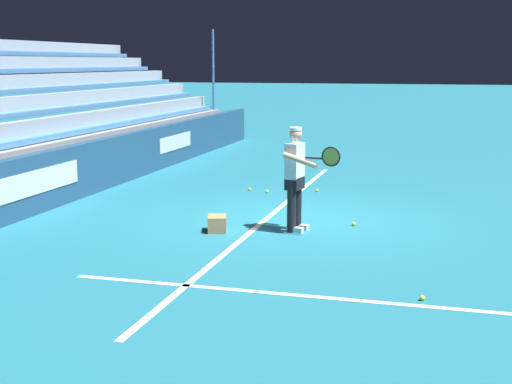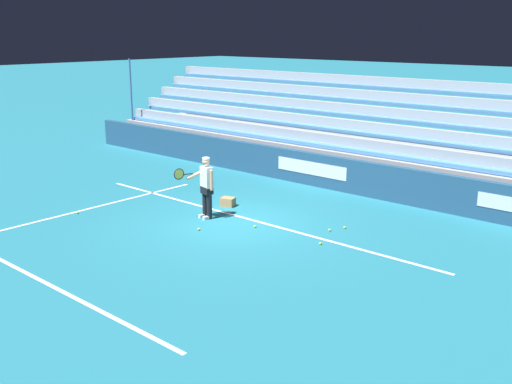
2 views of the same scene
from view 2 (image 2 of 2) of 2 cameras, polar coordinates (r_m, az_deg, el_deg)
name	(u,v)px [view 2 (image 2 of 2)]	position (r m, az deg, el deg)	size (l,w,h in m)	color
ground_plane	(234,223)	(16.26, -2.08, -2.95)	(160.00, 160.00, 0.00)	#1E6B7F
court_baseline_white	(247,218)	(16.61, -0.89, -2.54)	(12.00, 0.10, 0.01)	white
court_sideline_white	(20,226)	(17.19, -21.59, -3.02)	(0.10, 12.00, 0.01)	white
court_service_line_white	(50,285)	(13.10, -19.04, -8.37)	(8.22, 0.10, 0.01)	white
back_wall_sponsor_board	(334,173)	(19.70, 7.46, 1.80)	(25.04, 0.25, 1.10)	navy
bleacher_stand	(376,154)	(21.83, 11.36, 3.60)	(23.79, 4.00, 3.85)	#9EA3A8
tennis_player	(206,187)	(16.48, -4.80, 0.49)	(0.71, 0.96, 1.71)	black
ball_box_cardboard	(228,202)	(17.78, -2.70, -0.94)	(0.40, 0.30, 0.26)	#A87F51
tennis_ball_stray_back	(255,226)	(15.85, -0.09, -3.30)	(0.07, 0.07, 0.07)	#CCE533
tennis_ball_on_baseline	(330,230)	(15.69, 7.02, -3.61)	(0.07, 0.07, 0.07)	#CCE533
tennis_ball_far_right	(345,227)	(15.94, 8.45, -3.36)	(0.07, 0.07, 0.07)	#CCE533
tennis_ball_toward_net	(77,213)	(17.76, -16.66, -1.92)	(0.07, 0.07, 0.07)	#CCE533
tennis_ball_far_left	(320,244)	(14.69, 6.15, -4.90)	(0.07, 0.07, 0.07)	#CCE533
tennis_ball_midcourt	(199,229)	(15.71, -5.46, -3.54)	(0.07, 0.07, 0.07)	#CCE533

